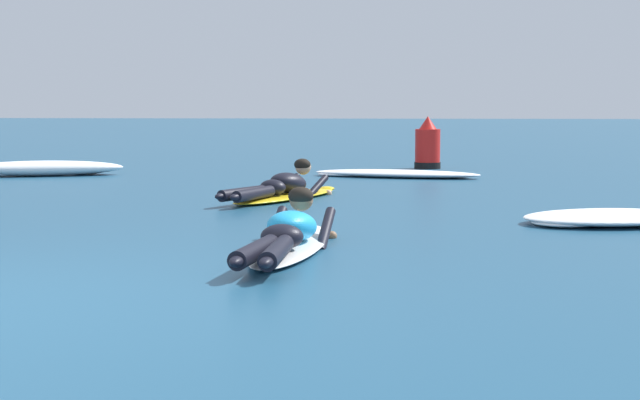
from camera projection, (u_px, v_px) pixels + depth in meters
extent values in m
plane|color=navy|center=(250.00, 177.00, 15.62)|extent=(120.00, 120.00, 0.00)
ellipsoid|color=white|center=(291.00, 247.00, 7.81)|extent=(0.66, 2.26, 0.07)
ellipsoid|color=white|center=(313.00, 229.00, 8.86)|extent=(0.20, 0.21, 0.06)
ellipsoid|color=#1E9EDB|center=(292.00, 226.00, 7.84)|extent=(0.45, 0.75, 0.35)
ellipsoid|color=black|center=(282.00, 237.00, 7.44)|extent=(0.36, 0.30, 0.20)
cylinder|color=black|center=(255.00, 252.00, 6.88)|extent=(0.25, 0.87, 0.14)
ellipsoid|color=black|center=(237.00, 261.00, 6.46)|extent=(0.11, 0.23, 0.08)
cylinder|color=black|center=(277.00, 252.00, 6.86)|extent=(0.15, 0.86, 0.14)
ellipsoid|color=black|center=(267.00, 262.00, 6.43)|extent=(0.11, 0.23, 0.08)
cylinder|color=black|center=(276.00, 229.00, 8.27)|extent=(0.13, 0.62, 0.35)
sphere|color=#8C6647|center=(285.00, 234.00, 8.68)|extent=(0.09, 0.09, 0.09)
cylinder|color=black|center=(325.00, 230.00, 8.18)|extent=(0.13, 0.62, 0.35)
sphere|color=#8C6647|center=(332.00, 236.00, 8.57)|extent=(0.09, 0.09, 0.09)
sphere|color=#8C6647|center=(301.00, 199.00, 8.24)|extent=(0.21, 0.21, 0.21)
ellipsoid|color=black|center=(301.00, 196.00, 8.21)|extent=(0.23, 0.21, 0.16)
ellipsoid|color=yellow|center=(286.00, 196.00, 12.09)|extent=(1.43, 2.33, 0.07)
ellipsoid|color=yellow|center=(327.00, 188.00, 13.05)|extent=(0.27, 0.26, 0.06)
ellipsoid|color=black|center=(288.00, 183.00, 12.12)|extent=(0.62, 0.76, 0.34)
ellipsoid|color=black|center=(273.00, 187.00, 11.79)|extent=(0.42, 0.39, 0.20)
cylinder|color=black|center=(242.00, 193.00, 11.34)|extent=(0.49, 0.80, 0.14)
ellipsoid|color=black|center=(221.00, 196.00, 10.99)|extent=(0.18, 0.24, 0.08)
cylinder|color=black|center=(254.00, 194.00, 11.26)|extent=(0.41, 0.82, 0.14)
ellipsoid|color=black|center=(236.00, 197.00, 10.89)|extent=(0.18, 0.24, 0.08)
cylinder|color=black|center=(288.00, 186.00, 12.55)|extent=(0.30, 0.53, 0.32)
sphere|color=tan|center=(301.00, 192.00, 12.87)|extent=(0.09, 0.09, 0.09)
cylinder|color=black|center=(316.00, 188.00, 12.32)|extent=(0.30, 0.53, 0.32)
sphere|color=tan|center=(329.00, 193.00, 12.63)|extent=(0.09, 0.09, 0.09)
sphere|color=tan|center=(303.00, 167.00, 12.44)|extent=(0.21, 0.21, 0.21)
ellipsoid|color=black|center=(302.00, 165.00, 12.41)|extent=(0.28, 0.27, 0.16)
ellipsoid|color=white|center=(611.00, 217.00, 9.59)|extent=(2.05, 1.54, 0.13)
ellipsoid|color=white|center=(564.00, 222.00, 9.40)|extent=(0.72, 0.62, 0.07)
ellipsoid|color=white|center=(396.00, 173.00, 15.60)|extent=(2.85, 1.24, 0.12)
ellipsoid|color=white|center=(439.00, 175.00, 15.50)|extent=(1.02, 0.42, 0.09)
ellipsoid|color=white|center=(346.00, 174.00, 15.77)|extent=(1.03, 0.47, 0.07)
ellipsoid|color=white|center=(41.00, 168.00, 15.89)|extent=(2.75, 1.46, 0.25)
ellipsoid|color=white|center=(83.00, 170.00, 16.14)|extent=(0.96, 0.84, 0.18)
cylinder|color=red|center=(428.00, 149.00, 17.66)|extent=(0.46, 0.46, 0.73)
cone|color=red|center=(428.00, 123.00, 17.61)|extent=(0.33, 0.33, 0.24)
cylinder|color=black|center=(427.00, 165.00, 17.69)|extent=(0.49, 0.49, 0.12)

